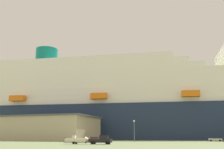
{
  "coord_description": "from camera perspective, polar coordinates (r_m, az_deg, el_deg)",
  "views": [
    {
      "loc": [
        29.18,
        -87.32,
        2.17
      ],
      "look_at": [
        2.04,
        32.85,
        29.69
      ],
      "focal_mm": 43.74,
      "sensor_mm": 36.0,
      "label": 1
    }
  ],
  "objects": [
    {
      "name": "ground_plane",
      "position": [
        120.91,
        -1.27,
        -13.62
      ],
      "size": [
        600.0,
        600.0,
        0.0
      ],
      "primitive_type": "plane",
      "color": "#66754C"
    },
    {
      "name": "cruise_ship",
      "position": [
        150.65,
        -1.33,
        -6.83
      ],
      "size": [
        292.18,
        45.42,
        61.53
      ],
      "color": "#1E2D4C",
      "rests_on": "ground_plane"
    },
    {
      "name": "terminal_building",
      "position": [
        123.29,
        -13.48,
        -10.88
      ],
      "size": [
        44.11,
        30.11,
        10.21
      ],
      "color": "#B7A88C",
      "rests_on": "ground_plane"
    },
    {
      "name": "pickup_truck",
      "position": [
        69.56,
        -2.27,
        -13.51
      ],
      "size": [
        5.62,
        2.32,
        2.2
      ],
      "color": "black",
      "rests_on": "ground_plane"
    },
    {
      "name": "small_boat_on_trailer",
      "position": [
        71.38,
        -7.01,
        -13.47
      ],
      "size": [
        7.76,
        2.15,
        2.15
      ],
      "color": "#595960",
      "rests_on": "ground_plane"
    },
    {
      "name": "street_lamp",
      "position": [
        92.0,
        4.65,
        -10.97
      ],
      "size": [
        0.56,
        0.56,
        7.11
      ],
      "color": "slate",
      "rests_on": "ground_plane"
    },
    {
      "name": "parked_car_white_van",
      "position": [
        112.73,
        -6.74,
        -13.19
      ],
      "size": [
        4.88,
        2.44,
        1.58
      ],
      "color": "white",
      "rests_on": "ground_plane"
    },
    {
      "name": "parked_car_silver_sedan",
      "position": [
        109.39,
        20.8,
        -12.5
      ],
      "size": [
        4.81,
        2.24,
        1.58
      ],
      "color": "silver",
      "rests_on": "ground_plane"
    },
    {
      "name": "parked_car_red_hatchback",
      "position": [
        103.52,
        -3.8,
        -13.31
      ],
      "size": [
        4.84,
        2.37,
        1.58
      ],
      "color": "red",
      "rests_on": "ground_plane"
    },
    {
      "name": "parked_car_yellow_taxi",
      "position": [
        118.97,
        -19.08,
        -12.57
      ],
      "size": [
        4.81,
        2.38,
        1.58
      ],
      "color": "yellow",
      "rests_on": "ground_plane"
    }
  ]
}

